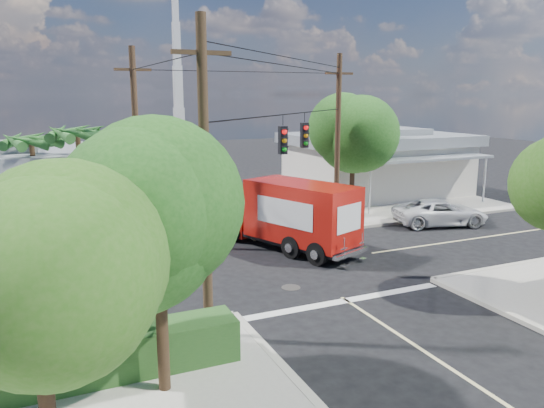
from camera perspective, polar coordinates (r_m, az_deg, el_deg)
ground at (r=22.18m, az=2.12°, el=-6.53°), size 120.00×120.00×0.00m
sidewalk_ne at (r=36.63m, az=9.95°, el=0.71°), size 14.12×14.12×0.14m
sidewalk_nw at (r=30.61m, az=-26.31°, el=-2.51°), size 14.12×14.12×0.14m
road_markings at (r=20.94m, az=3.90°, el=-7.66°), size 32.00×32.00×0.01m
building_ne at (r=38.08m, az=11.19°, el=4.50°), size 11.80×10.20×4.50m
radio_tower at (r=40.14m, az=-9.99°, el=9.67°), size 0.80×0.80×17.00m
tree_sw_front at (r=11.89m, az=-12.17°, el=-1.22°), size 3.88×3.78×6.03m
tree_sw_back at (r=9.37m, az=-24.00°, el=-8.27°), size 3.56×3.42×5.41m
tree_ne_front at (r=30.60m, az=8.82°, el=7.49°), size 4.21×4.14×6.66m
tree_ne_back at (r=33.90m, az=10.49°, el=6.84°), size 3.77×3.66×5.82m
palm_nw_front at (r=26.54m, az=-20.18°, el=6.89°), size 3.01×3.08×5.59m
palm_nw_back at (r=28.00m, az=-24.45°, el=6.01°), size 3.01×3.08×5.19m
utility_poles at (r=22.03m, az=-3.36°, el=5.78°), size 12.00×10.68×9.00m
picket_fence at (r=14.78m, az=-16.33°, el=-13.84°), size 5.94×0.06×1.00m
hedge_sw at (r=14.04m, az=-16.70°, el=-15.25°), size 6.20×1.20×1.10m
vending_boxes at (r=30.32m, az=8.02°, el=-0.31°), size 1.90×0.50×1.10m
delivery_truck at (r=24.03m, az=1.97°, el=-1.18°), size 4.63×7.48×3.12m
parked_car at (r=30.03m, az=17.66°, el=-0.86°), size 5.44×3.54×1.39m
pedestrian at (r=14.08m, az=-15.11°, el=-13.50°), size 0.78×0.72×1.79m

